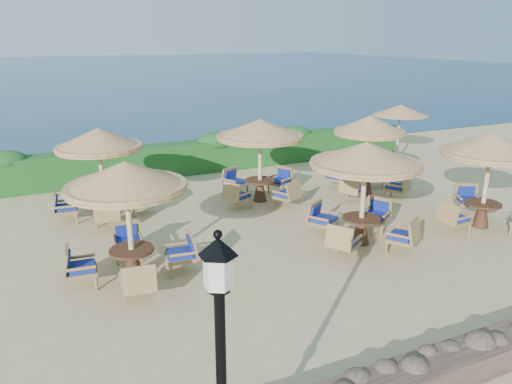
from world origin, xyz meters
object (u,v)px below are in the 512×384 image
extra_parasol (400,110)px  cafe_set_0 (128,203)px  cafe_set_4 (260,146)px  cafe_set_1 (365,175)px  cafe_set_5 (369,145)px  cafe_set_3 (100,161)px  cafe_set_2 (489,162)px

extra_parasol → cafe_set_0: size_ratio=0.84×
extra_parasol → cafe_set_4: 7.82m
cafe_set_1 → cafe_set_5: 4.32m
cafe_set_4 → cafe_set_0: bearing=-142.7°
cafe_set_3 → cafe_set_5: size_ratio=1.03×
cafe_set_1 → cafe_set_4: same height
extra_parasol → cafe_set_0: bearing=-154.2°
cafe_set_3 → cafe_set_1: bearing=-40.1°
cafe_set_1 → cafe_set_2: bearing=-7.4°
cafe_set_2 → cafe_set_4: bearing=134.3°
cafe_set_4 → cafe_set_5: size_ratio=1.02×
cafe_set_0 → cafe_set_5: 8.86m
cafe_set_0 → cafe_set_2: bearing=-6.1°
cafe_set_2 → cafe_set_5: (-1.03, 3.85, -0.19)m
cafe_set_0 → cafe_set_4: same height
extra_parasol → cafe_set_3: 12.38m
cafe_set_4 → cafe_set_2: bearing=-45.7°
cafe_set_0 → cafe_set_5: (8.40, 2.85, -0.08)m
extra_parasol → cafe_set_2: size_ratio=0.87×
extra_parasol → cafe_set_0: cafe_set_0 is taller
cafe_set_0 → cafe_set_2: same height
cafe_set_1 → cafe_set_5: (2.71, 3.37, -0.13)m
cafe_set_0 → cafe_set_4: (4.85, 3.69, 0.05)m
cafe_set_1 → cafe_set_3: size_ratio=0.97×
extra_parasol → cafe_set_1: cafe_set_1 is taller
cafe_set_0 → cafe_set_3: same height
cafe_set_0 → cafe_set_4: bearing=37.3°
cafe_set_2 → cafe_set_5: same height
cafe_set_5 → cafe_set_3: bearing=170.7°
extra_parasol → cafe_set_5: size_ratio=0.87×
cafe_set_1 → cafe_set_5: same height
cafe_set_0 → cafe_set_3: size_ratio=1.00×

